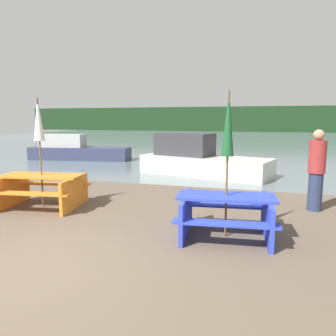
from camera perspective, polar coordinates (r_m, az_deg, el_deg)
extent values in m
plane|color=brown|center=(4.94, -23.09, -16.41)|extent=(60.00, 60.00, 0.00)
cube|color=slate|center=(34.67, 11.86, 5.00)|extent=(60.00, 50.00, 0.00)
cube|color=#193319|center=(54.57, 13.78, 8.27)|extent=(80.00, 1.60, 4.00)
cube|color=blue|center=(5.73, 10.11, -4.90)|extent=(1.74, 0.88, 0.04)
cube|color=blue|center=(5.29, 9.97, -9.51)|extent=(1.69, 0.46, 0.04)
cube|color=blue|center=(6.34, 10.08, -6.45)|extent=(1.69, 0.46, 0.04)
cube|color=blue|center=(5.87, 3.15, -8.15)|extent=(0.22, 1.38, 0.69)
cube|color=blue|center=(5.87, 16.89, -8.53)|extent=(0.22, 1.38, 0.69)
cube|color=orange|center=(8.05, -21.14, -1.25)|extent=(1.92, 0.96, 0.04)
cube|color=orange|center=(7.64, -23.05, -4.12)|extent=(1.86, 0.54, 0.04)
cube|color=orange|center=(8.57, -19.24, -2.59)|extent=(1.86, 0.54, 0.04)
cube|color=orange|center=(8.53, -25.58, -3.60)|extent=(0.27, 1.38, 0.72)
cube|color=orange|center=(7.77, -15.97, -4.21)|extent=(0.27, 1.38, 0.72)
cylinder|color=brown|center=(5.63, 10.25, 0.43)|extent=(0.04, 0.04, 2.50)
cone|color=#195128|center=(5.58, 10.44, 7.63)|extent=(0.21, 0.21, 1.08)
cylinder|color=brown|center=(7.98, -21.34, 2.31)|extent=(0.04, 0.04, 2.49)
cone|color=white|center=(7.95, -21.64, 7.85)|extent=(0.24, 0.24, 0.95)
cube|color=beige|center=(12.05, 6.41, 0.40)|extent=(5.01, 2.86, 0.67)
cube|color=#333338|center=(12.37, 2.91, 4.15)|extent=(2.32, 1.66, 0.83)
cube|color=#333856|center=(17.04, -15.06, 2.47)|extent=(5.13, 1.99, 0.63)
cube|color=#B2B2B2|center=(17.36, -17.88, 4.56)|extent=(2.31, 1.19, 0.64)
cylinder|color=#283351|center=(8.00, 24.23, -3.79)|extent=(0.31, 0.31, 0.85)
cylinder|color=maroon|center=(7.88, 24.58, 1.80)|extent=(0.36, 0.36, 0.72)
sphere|color=tan|center=(7.85, 24.80, 5.27)|extent=(0.23, 0.23, 0.23)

